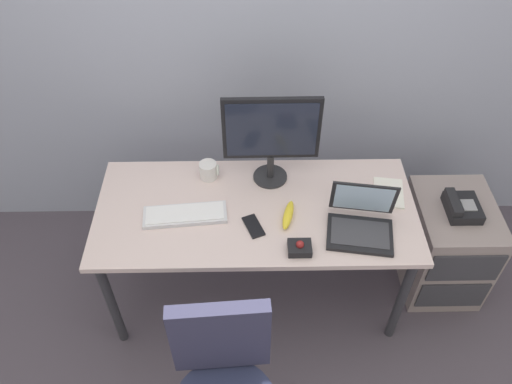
{
  "coord_description": "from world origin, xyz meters",
  "views": [
    {
      "loc": [
        -0.03,
        -1.72,
        2.62
      ],
      "look_at": [
        0.0,
        0.0,
        0.85
      ],
      "focal_mm": 35.76,
      "sensor_mm": 36.0,
      "label": 1
    }
  ],
  "objects_px": {
    "desk_phone": "(461,207)",
    "cell_phone": "(253,226)",
    "trackball_mouse": "(300,248)",
    "coffee_mug": "(209,170)",
    "file_cabinet": "(445,245)",
    "banana": "(288,215)",
    "keyboard": "(185,215)",
    "paper_notepad": "(389,193)",
    "laptop": "(361,221)",
    "monitor_main": "(271,134)"
  },
  "relations": [
    {
      "from": "keyboard",
      "to": "trackball_mouse",
      "type": "relative_size",
      "value": 3.82
    },
    {
      "from": "file_cabinet",
      "to": "coffee_mug",
      "type": "bearing_deg",
      "value": 173.67
    },
    {
      "from": "paper_notepad",
      "to": "banana",
      "type": "bearing_deg",
      "value": -163.46
    },
    {
      "from": "laptop",
      "to": "coffee_mug",
      "type": "xyz_separation_m",
      "value": [
        -0.74,
        0.37,
        -0.01
      ]
    },
    {
      "from": "banana",
      "to": "cell_phone",
      "type": "bearing_deg",
      "value": -161.62
    },
    {
      "from": "paper_notepad",
      "to": "trackball_mouse",
      "type": "bearing_deg",
      "value": -143.4
    },
    {
      "from": "file_cabinet",
      "to": "paper_notepad",
      "type": "relative_size",
      "value": 2.93
    },
    {
      "from": "desk_phone",
      "to": "monitor_main",
      "type": "height_order",
      "value": "monitor_main"
    },
    {
      "from": "file_cabinet",
      "to": "trackball_mouse",
      "type": "height_order",
      "value": "trackball_mouse"
    },
    {
      "from": "coffee_mug",
      "to": "paper_notepad",
      "type": "relative_size",
      "value": 0.49
    },
    {
      "from": "banana",
      "to": "desk_phone",
      "type": "bearing_deg",
      "value": 8.14
    },
    {
      "from": "paper_notepad",
      "to": "coffee_mug",
      "type": "bearing_deg",
      "value": 171.46
    },
    {
      "from": "cell_phone",
      "to": "monitor_main",
      "type": "bearing_deg",
      "value": 52.71
    },
    {
      "from": "keyboard",
      "to": "trackball_mouse",
      "type": "height_order",
      "value": "trackball_mouse"
    },
    {
      "from": "laptop",
      "to": "paper_notepad",
      "type": "relative_size",
      "value": 1.68
    },
    {
      "from": "desk_phone",
      "to": "cell_phone",
      "type": "distance_m",
      "value": 1.12
    },
    {
      "from": "monitor_main",
      "to": "banana",
      "type": "distance_m",
      "value": 0.41
    },
    {
      "from": "trackball_mouse",
      "to": "banana",
      "type": "distance_m",
      "value": 0.21
    },
    {
      "from": "laptop",
      "to": "banana",
      "type": "bearing_deg",
      "value": 167.72
    },
    {
      "from": "desk_phone",
      "to": "coffee_mug",
      "type": "xyz_separation_m",
      "value": [
        -1.33,
        0.16,
        0.13
      ]
    },
    {
      "from": "file_cabinet",
      "to": "desk_phone",
      "type": "distance_m",
      "value": 0.34
    },
    {
      "from": "file_cabinet",
      "to": "paper_notepad",
      "type": "xyz_separation_m",
      "value": [
        -0.4,
        0.01,
        0.43
      ]
    },
    {
      "from": "trackball_mouse",
      "to": "paper_notepad",
      "type": "xyz_separation_m",
      "value": [
        0.49,
        0.36,
        -0.02
      ]
    },
    {
      "from": "keyboard",
      "to": "banana",
      "type": "distance_m",
      "value": 0.51
    },
    {
      "from": "desk_phone",
      "to": "cell_phone",
      "type": "xyz_separation_m",
      "value": [
        -1.1,
        -0.19,
        0.09
      ]
    },
    {
      "from": "file_cabinet",
      "to": "cell_phone",
      "type": "height_order",
      "value": "cell_phone"
    },
    {
      "from": "keyboard",
      "to": "cell_phone",
      "type": "height_order",
      "value": "keyboard"
    },
    {
      "from": "coffee_mug",
      "to": "file_cabinet",
      "type": "bearing_deg",
      "value": -6.33
    },
    {
      "from": "keyboard",
      "to": "paper_notepad",
      "type": "xyz_separation_m",
      "value": [
        1.04,
        0.14,
        -0.01
      ]
    },
    {
      "from": "laptop",
      "to": "paper_notepad",
      "type": "bearing_deg",
      "value": 51.09
    },
    {
      "from": "file_cabinet",
      "to": "paper_notepad",
      "type": "bearing_deg",
      "value": 178.81
    },
    {
      "from": "paper_notepad",
      "to": "laptop",
      "type": "bearing_deg",
      "value": -128.91
    },
    {
      "from": "monitor_main",
      "to": "keyboard",
      "type": "distance_m",
      "value": 0.58
    },
    {
      "from": "monitor_main",
      "to": "cell_phone",
      "type": "bearing_deg",
      "value": -105.31
    },
    {
      "from": "file_cabinet",
      "to": "keyboard",
      "type": "bearing_deg",
      "value": -174.77
    },
    {
      "from": "file_cabinet",
      "to": "coffee_mug",
      "type": "height_order",
      "value": "coffee_mug"
    },
    {
      "from": "keyboard",
      "to": "paper_notepad",
      "type": "distance_m",
      "value": 1.05
    },
    {
      "from": "banana",
      "to": "keyboard",
      "type": "bearing_deg",
      "value": 178.11
    },
    {
      "from": "keyboard",
      "to": "banana",
      "type": "xyz_separation_m",
      "value": [
        0.51,
        -0.02,
        0.01
      ]
    },
    {
      "from": "file_cabinet",
      "to": "coffee_mug",
      "type": "distance_m",
      "value": 1.42
    },
    {
      "from": "trackball_mouse",
      "to": "coffee_mug",
      "type": "height_order",
      "value": "coffee_mug"
    },
    {
      "from": "file_cabinet",
      "to": "trackball_mouse",
      "type": "relative_size",
      "value": 5.53
    },
    {
      "from": "desk_phone",
      "to": "cell_phone",
      "type": "height_order",
      "value": "cell_phone"
    },
    {
      "from": "desk_phone",
      "to": "coffee_mug",
      "type": "relative_size",
      "value": 1.96
    },
    {
      "from": "laptop",
      "to": "trackball_mouse",
      "type": "xyz_separation_m",
      "value": [
        -0.3,
        -0.13,
        -0.03
      ]
    },
    {
      "from": "desk_phone",
      "to": "file_cabinet",
      "type": "bearing_deg",
      "value": 63.22
    },
    {
      "from": "cell_phone",
      "to": "desk_phone",
      "type": "bearing_deg",
      "value": -12.19
    },
    {
      "from": "file_cabinet",
      "to": "monitor_main",
      "type": "bearing_deg",
      "value": 172.32
    },
    {
      "from": "file_cabinet",
      "to": "banana",
      "type": "bearing_deg",
      "value": -170.95
    },
    {
      "from": "keyboard",
      "to": "coffee_mug",
      "type": "relative_size",
      "value": 4.13
    }
  ]
}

